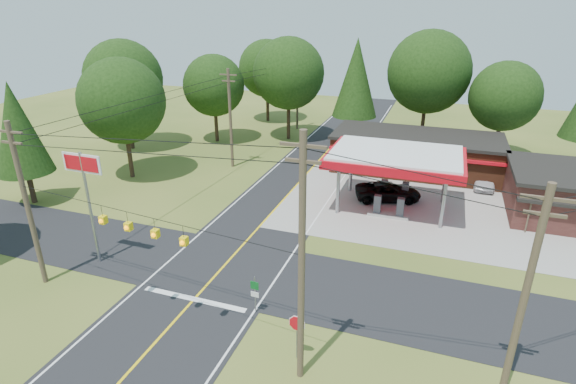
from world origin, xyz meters
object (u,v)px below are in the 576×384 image
(sedan_car, at_px, (485,180))
(suv_car, at_px, (388,192))
(octagonal_stop_sign, at_px, (297,327))
(gas_canopy, at_px, (395,159))
(big_stop_sign, at_px, (85,181))

(sedan_car, bearing_deg, suv_car, -140.61)
(octagonal_stop_sign, bearing_deg, sedan_car, 70.24)
(gas_canopy, xyz_separation_m, suv_car, (-0.50, 1.50, -3.50))
(sedan_car, xyz_separation_m, big_stop_sign, (-24.51, -22.48, 4.92))
(big_stop_sign, bearing_deg, gas_canopy, 41.44)
(gas_canopy, height_order, sedan_car, gas_canopy)
(sedan_car, distance_m, octagonal_stop_sign, 28.16)
(octagonal_stop_sign, bearing_deg, gas_canopy, 84.00)
(sedan_car, distance_m, big_stop_sign, 33.63)
(suv_car, bearing_deg, gas_canopy, 179.96)
(big_stop_sign, bearing_deg, suv_car, 45.02)
(gas_canopy, bearing_deg, suv_car, 108.43)
(suv_car, distance_m, big_stop_sign, 23.85)
(gas_canopy, relative_size, big_stop_sign, 1.41)
(big_stop_sign, relative_size, octagonal_stop_sign, 3.08)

